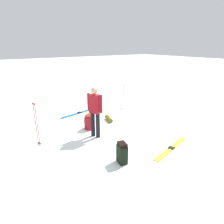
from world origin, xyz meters
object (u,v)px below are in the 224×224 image
skier_standing (95,110)px  ski_poles_planted_far (122,96)px  ski_pair_near (171,148)px  sleeping_mat_rolled (109,119)px  ski_pair_far (79,113)px  backpack_large_dark (122,153)px  ski_poles_planted_near (36,123)px  backpack_bright (90,122)px

skier_standing → ski_poles_planted_far: 2.92m
skier_standing → ski_pair_near: 2.65m
ski_pair_near → sleeping_mat_rolled: sleeping_mat_rolled is taller
ski_pair_far → backpack_large_dark: bearing=169.2°
backpack_large_dark → ski_poles_planted_near: (2.21, 1.53, 0.47)m
ski_pair_far → ski_poles_planted_far: ski_poles_planted_far is taller
backpack_large_dark → ski_poles_planted_far: (3.39, -2.61, 0.40)m
ski_poles_planted_near → ski_pair_far: bearing=-49.6°
ski_pair_near → ski_pair_far: (4.48, 0.84, -0.00)m
ski_poles_planted_near → ski_poles_planted_far: ski_poles_planted_near is taller
skier_standing → backpack_bright: skier_standing is taller
skier_standing → ski_pair_near: skier_standing is taller
sleeping_mat_rolled → backpack_bright: bearing=102.7°
skier_standing → backpack_bright: (0.69, -0.15, -0.69)m
backpack_bright → ski_poles_planted_near: ski_poles_planted_near is taller
backpack_large_dark → ski_poles_planted_far: 4.29m
ski_pair_near → sleeping_mat_rolled: 2.95m
ski_pair_far → ski_poles_planted_near: ski_poles_planted_near is taller
ski_pair_far → ski_poles_planted_far: bearing=-114.0°
ski_pair_far → ski_poles_planted_far: 2.09m
ski_pair_near → sleeping_mat_rolled: (2.93, 0.28, 0.08)m
skier_standing → ski_pair_near: bearing=-144.6°
ski_pair_near → backpack_large_dark: bearing=80.2°
ski_poles_planted_near → ski_poles_planted_far: size_ratio=1.11×
backpack_bright → backpack_large_dark: bearing=171.5°
ski_pair_far → ski_poles_planted_near: (-1.98, 2.33, 0.74)m
skier_standing → ski_pair_far: skier_standing is taller
backpack_bright → ski_poles_planted_near: size_ratio=0.40×
ski_pair_near → backpack_large_dark: 1.69m
backpack_large_dark → backpack_bright: backpack_large_dark is taller
skier_standing → sleeping_mat_rolled: size_ratio=3.09×
ski_pair_near → ski_poles_planted_near: 4.10m
ski_poles_planted_far → ski_pair_near: bearing=165.3°
skier_standing → backpack_large_dark: 1.87m
backpack_large_dark → ski_poles_planted_near: ski_poles_planted_near is taller
backpack_bright → ski_poles_planted_far: (0.96, -2.24, 0.42)m
backpack_bright → ski_poles_planted_far: bearing=-66.7°
backpack_bright → sleeping_mat_rolled: size_ratio=0.98×
backpack_large_dark → ski_poles_planted_near: bearing=34.7°
skier_standing → backpack_bright: 0.99m
ski_pair_near → backpack_bright: size_ratio=3.32×
skier_standing → sleeping_mat_rolled: bearing=-51.4°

